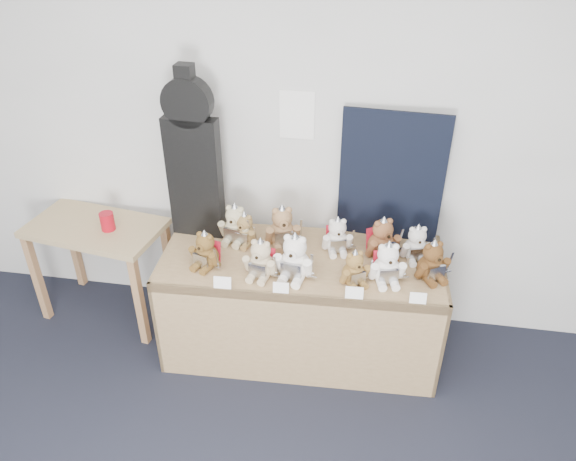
% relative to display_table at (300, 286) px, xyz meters
% --- Properties ---
extents(room_shell, '(6.00, 6.00, 6.00)m').
position_rel_display_table_xyz_m(room_shell, '(-0.10, 0.48, 0.90)').
color(room_shell, silver).
rests_on(room_shell, floor).
extents(display_table, '(1.74, 0.79, 0.71)m').
position_rel_display_table_xyz_m(display_table, '(0.00, 0.00, 0.00)').
color(display_table, olive).
rests_on(display_table, floor).
extents(side_table, '(0.94, 0.62, 0.73)m').
position_rel_display_table_xyz_m(side_table, '(-1.40, 0.19, 0.05)').
color(side_table, tan).
rests_on(side_table, floor).
extents(guitar_case, '(0.34, 0.12, 1.09)m').
position_rel_display_table_xyz_m(guitar_case, '(-0.70, 0.26, 0.69)').
color(guitar_case, black).
rests_on(guitar_case, display_table).
extents(navy_board, '(0.63, 0.07, 0.84)m').
position_rel_display_table_xyz_m(navy_board, '(0.49, 0.41, 0.57)').
color(navy_board, black).
rests_on(navy_board, display_table).
extents(red_cup, '(0.09, 0.09, 0.12)m').
position_rel_display_table_xyz_m(red_cup, '(-1.29, 0.16, 0.23)').
color(red_cup, '#A90B19').
rests_on(red_cup, side_table).
extents(teddy_front_far_left, '(0.21, 0.20, 0.26)m').
position_rel_display_table_xyz_m(teddy_front_far_left, '(-0.55, -0.09, 0.26)').
color(teddy_front_far_left, brown).
rests_on(teddy_front_far_left, display_table).
extents(teddy_front_left, '(0.22, 0.20, 0.27)m').
position_rel_display_table_xyz_m(teddy_front_left, '(-0.21, -0.13, 0.26)').
color(teddy_front_left, '#C5AF8B').
rests_on(teddy_front_left, display_table).
extents(teddy_front_centre, '(0.26, 0.22, 0.32)m').
position_rel_display_table_xyz_m(teddy_front_centre, '(-0.02, -0.11, 0.28)').
color(teddy_front_centre, white).
rests_on(teddy_front_centre, display_table).
extents(teddy_front_right, '(0.20, 0.19, 0.24)m').
position_rel_display_table_xyz_m(teddy_front_right, '(0.32, -0.11, 0.25)').
color(teddy_front_right, olive).
rests_on(teddy_front_right, display_table).
extents(teddy_front_far_right, '(0.24, 0.21, 0.28)m').
position_rel_display_table_xyz_m(teddy_front_far_right, '(0.50, -0.06, 0.27)').
color(teddy_front_far_right, white).
rests_on(teddy_front_far_right, display_table).
extents(teddy_front_end, '(0.23, 0.22, 0.27)m').
position_rel_display_table_xyz_m(teddy_front_end, '(0.75, 0.01, 0.26)').
color(teddy_front_end, brown).
rests_on(teddy_front_end, display_table).
extents(teddy_back_left, '(0.23, 0.20, 0.28)m').
position_rel_display_table_xyz_m(teddy_back_left, '(-0.45, 0.20, 0.27)').
color(teddy_back_left, '#C0B48C').
rests_on(teddy_back_left, display_table).
extents(teddy_back_centre_left, '(0.25, 0.23, 0.30)m').
position_rel_display_table_xyz_m(teddy_back_centre_left, '(-0.15, 0.20, 0.27)').
color(teddy_back_centre_left, '#9C744E').
rests_on(teddy_back_centre_left, display_table).
extents(teddy_back_centre_right, '(0.21, 0.19, 0.26)m').
position_rel_display_table_xyz_m(teddy_back_centre_right, '(0.20, 0.19, 0.26)').
color(teddy_back_centre_right, silver).
rests_on(teddy_back_centre_right, display_table).
extents(teddy_back_right, '(0.24, 0.24, 0.29)m').
position_rel_display_table_xyz_m(teddy_back_right, '(0.47, 0.18, 0.27)').
color(teddy_back_right, brown).
rests_on(teddy_back_right, display_table).
extents(teddy_back_end, '(0.21, 0.19, 0.25)m').
position_rel_display_table_xyz_m(teddy_back_end, '(0.67, 0.18, 0.26)').
color(teddy_back_end, silver).
rests_on(teddy_back_end, display_table).
extents(teddy_back_far_left, '(0.20, 0.18, 0.24)m').
position_rel_display_table_xyz_m(teddy_back_far_left, '(-0.38, 0.18, 0.25)').
color(teddy_back_far_left, olive).
rests_on(teddy_back_far_left, display_table).
extents(entry_card_a, '(0.10, 0.03, 0.07)m').
position_rel_display_table_xyz_m(entry_card_a, '(-0.40, -0.29, 0.19)').
color(entry_card_a, white).
rests_on(entry_card_a, display_table).
extents(entry_card_b, '(0.09, 0.02, 0.06)m').
position_rel_display_table_xyz_m(entry_card_b, '(-0.07, -0.27, 0.19)').
color(entry_card_b, white).
rests_on(entry_card_b, display_table).
extents(entry_card_c, '(0.10, 0.03, 0.07)m').
position_rel_display_table_xyz_m(entry_card_c, '(0.33, -0.26, 0.19)').
color(entry_card_c, white).
rests_on(entry_card_c, display_table).
extents(entry_card_d, '(0.09, 0.02, 0.06)m').
position_rel_display_table_xyz_m(entry_card_d, '(0.68, -0.24, 0.19)').
color(entry_card_d, white).
rests_on(entry_card_d, display_table).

